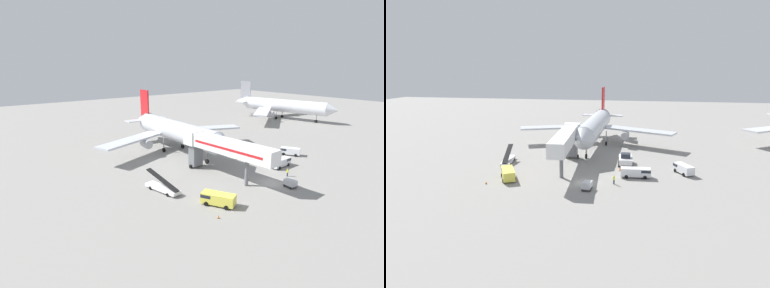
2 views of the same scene
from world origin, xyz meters
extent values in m
plane|color=gray|center=(0.00, 0.00, 0.00)|extent=(300.00, 300.00, 0.00)
cylinder|color=silver|center=(-1.76, 27.65, 5.34)|extent=(5.81, 30.20, 4.99)
cone|color=silver|center=(-2.22, 10.84, 5.34)|extent=(4.98, 3.69, 4.89)
cone|color=silver|center=(-1.27, 45.45, 5.71)|extent=(4.89, 5.67, 4.74)
cube|color=red|center=(-1.31, 44.07, 10.33)|extent=(0.48, 4.36, 7.98)
cube|color=silver|center=(1.67, 43.59, 5.96)|extent=(6.07, 3.33, 0.24)
cube|color=silver|center=(-4.31, 43.76, 5.96)|extent=(6.07, 3.33, 0.24)
cube|color=silver|center=(9.31, 30.12, 4.22)|extent=(19.15, 11.59, 0.44)
cube|color=silver|center=(-12.67, 30.72, 4.22)|extent=(19.32, 10.71, 0.44)
cylinder|color=#A8A8AD|center=(6.05, 29.12, 2.94)|extent=(2.09, 2.67, 2.02)
cylinder|color=#A8A8AD|center=(-9.47, 29.55, 2.94)|extent=(2.09, 2.67, 2.02)
cylinder|color=gray|center=(-2.08, 15.93, 2.20)|extent=(0.28, 0.28, 3.30)
cylinder|color=black|center=(-2.08, 15.93, 0.55)|extent=(0.38, 1.11, 1.10)
cylinder|color=gray|center=(1.16, 29.38, 2.20)|extent=(0.28, 0.28, 3.30)
cylinder|color=black|center=(1.16, 29.38, 0.55)|extent=(0.38, 1.11, 1.10)
cylinder|color=gray|center=(-4.57, 29.54, 2.20)|extent=(0.28, 0.28, 3.30)
cylinder|color=black|center=(-4.57, 29.54, 0.55)|extent=(0.38, 1.11, 1.10)
cube|color=silver|center=(-4.84, 6.07, 6.39)|extent=(4.07, 19.78, 2.70)
cube|color=red|center=(-6.35, 5.99, 6.39)|extent=(0.94, 16.48, 0.44)
cube|color=silver|center=(-5.41, 16.48, 6.39)|extent=(3.60, 2.98, 2.84)
cube|color=#232833|center=(-5.48, 17.78, 6.64)|extent=(3.31, 0.42, 0.90)
cube|color=slate|center=(-5.38, 15.88, 2.72)|extent=(2.64, 1.94, 4.64)
cylinder|color=black|center=(-6.80, 15.80, 0.40)|extent=(0.34, 0.82, 0.80)
cylinder|color=black|center=(-3.95, 15.96, 0.40)|extent=(0.34, 0.82, 0.80)
cylinder|color=slate|center=(-4.62, 2.15, 2.52)|extent=(0.70, 0.70, 5.04)
cube|color=white|center=(6.81, 12.55, 1.10)|extent=(3.04, 5.17, 1.10)
cube|color=#232833|center=(6.82, 12.30, 2.10)|extent=(2.03, 1.91, 0.90)
cylinder|color=black|center=(8.21, 11.00, 0.55)|extent=(0.46, 1.12, 1.10)
cylinder|color=black|center=(5.59, 10.85, 0.55)|extent=(0.46, 1.12, 1.10)
cylinder|color=black|center=(8.03, 14.26, 0.55)|extent=(0.46, 1.12, 1.10)
cylinder|color=black|center=(5.41, 14.11, 0.55)|extent=(0.46, 1.12, 1.10)
cube|color=white|center=(-18.04, 9.39, 0.57)|extent=(3.14, 7.47, 0.55)
cube|color=black|center=(-18.04, 9.39, 2.13)|extent=(2.32, 7.36, 2.51)
cylinder|color=black|center=(-19.30, 11.38, 0.30)|extent=(0.32, 0.63, 0.60)
cylinder|color=black|center=(-17.56, 11.69, 0.30)|extent=(0.32, 0.63, 0.60)
cylinder|color=black|center=(-18.52, 7.09, 0.30)|extent=(0.32, 0.63, 0.60)
cylinder|color=black|center=(-16.78, 7.41, 0.30)|extent=(0.32, 0.63, 0.60)
cube|color=white|center=(8.97, 4.61, 1.06)|extent=(5.59, 2.12, 1.54)
cube|color=#1E232D|center=(10.84, 4.72, 1.40)|extent=(1.86, 1.93, 0.49)
cylinder|color=black|center=(10.62, 5.58, 0.34)|extent=(0.70, 0.36, 0.68)
cylinder|color=black|center=(10.72, 3.85, 0.34)|extent=(0.70, 0.36, 0.68)
cylinder|color=black|center=(7.22, 5.38, 0.34)|extent=(0.70, 0.36, 0.68)
cylinder|color=black|center=(7.32, 3.65, 0.34)|extent=(0.70, 0.36, 0.68)
cube|color=#E5DB4C|center=(-14.05, -0.51, 1.12)|extent=(4.27, 5.67, 1.66)
cube|color=#1E232D|center=(-14.87, 1.10, 1.48)|extent=(2.65, 2.47, 0.53)
cylinder|color=black|center=(-15.69, 0.50, 0.34)|extent=(0.64, 0.78, 0.68)
cylinder|color=black|center=(-13.91, 1.41, 0.34)|extent=(0.64, 0.78, 0.68)
cylinder|color=black|center=(-14.18, -2.43, 0.34)|extent=(0.64, 0.78, 0.68)
cylinder|color=black|center=(-12.41, -1.52, 0.34)|extent=(0.64, 0.78, 0.68)
cube|color=white|center=(18.09, 8.44, 1.06)|extent=(3.71, 4.85, 1.53)
cube|color=#1E232D|center=(17.37, 9.80, 1.39)|extent=(2.30, 2.14, 0.49)
cylinder|color=black|center=(16.67, 9.28, 0.34)|extent=(0.61, 0.75, 0.68)
cylinder|color=black|center=(18.21, 10.09, 0.34)|extent=(0.61, 0.75, 0.68)
cylinder|color=black|center=(17.97, 6.79, 0.34)|extent=(0.61, 0.75, 0.68)
cylinder|color=black|center=(19.51, 7.60, 0.34)|extent=(0.61, 0.75, 0.68)
cube|color=#38383D|center=(1.03, -3.29, 0.29)|extent=(1.67, 2.21, 0.22)
cube|color=silver|center=(1.03, -3.29, 0.91)|extent=(1.67, 2.21, 1.01)
cylinder|color=black|center=(0.48, -2.49, 0.18)|extent=(0.17, 0.37, 0.36)
cylinder|color=black|center=(1.77, -2.67, 0.18)|extent=(0.17, 0.37, 0.36)
cylinder|color=black|center=(0.29, -3.91, 0.18)|extent=(0.17, 0.37, 0.36)
cylinder|color=black|center=(1.59, -4.08, 0.18)|extent=(0.17, 0.37, 0.36)
cylinder|color=#1E2333|center=(5.28, 0.26, 0.39)|extent=(0.33, 0.33, 0.79)
cylinder|color=#D8EA19|center=(5.28, 0.26, 1.10)|extent=(0.44, 0.44, 0.62)
sphere|color=tan|center=(5.28, 0.26, 1.53)|extent=(0.21, 0.21, 0.21)
cube|color=black|center=(-16.93, -3.63, 0.01)|extent=(0.32, 0.32, 0.03)
cone|color=orange|center=(-16.93, -3.63, 0.26)|extent=(0.27, 0.27, 0.47)
cube|color=black|center=(5.97, 8.16, 0.01)|extent=(0.50, 0.50, 0.03)
cone|color=orange|center=(5.97, 8.16, 0.39)|extent=(0.43, 0.43, 0.74)
camera|label=1|loc=(-44.53, -32.40, 21.68)|focal=28.53mm
camera|label=2|loc=(8.74, -54.69, 20.07)|focal=30.73mm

